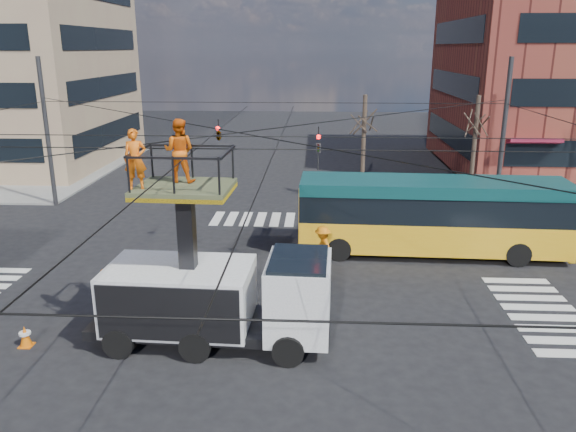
# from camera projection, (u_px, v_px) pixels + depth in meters

# --- Properties ---
(ground) EXTENTS (120.00, 120.00, 0.00)m
(ground) POSITION_uv_depth(u_px,v_px,m) (243.00, 306.00, 19.11)
(ground) COLOR black
(ground) RESTS_ON ground
(crosswalks) EXTENTS (22.40, 22.40, 0.02)m
(crosswalks) POSITION_uv_depth(u_px,v_px,m) (243.00, 305.00, 19.10)
(crosswalks) COLOR silver
(crosswalks) RESTS_ON ground
(overhead_network) EXTENTS (24.24, 24.24, 8.00)m
(overhead_network) POSITION_uv_depth(u_px,v_px,m) (239.00, 180.00, 18.26)
(overhead_network) COLOR #2D2D30
(overhead_network) RESTS_ON ground
(tree_a) EXTENTS (2.00, 2.00, 6.00)m
(tree_a) POSITION_uv_depth(u_px,v_px,m) (364.00, 120.00, 30.43)
(tree_a) COLOR #382B21
(tree_a) RESTS_ON ground
(tree_b) EXTENTS (2.00, 2.00, 6.00)m
(tree_b) POSITION_uv_depth(u_px,v_px,m) (477.00, 121.00, 30.13)
(tree_b) COLOR #382B21
(tree_b) RESTS_ON ground
(utility_truck) EXTENTS (7.09, 2.88, 6.57)m
(utility_truck) POSITION_uv_depth(u_px,v_px,m) (216.00, 276.00, 16.23)
(utility_truck) COLOR black
(utility_truck) RESTS_ON ground
(city_bus) EXTENTS (11.12, 2.97, 3.20)m
(city_bus) POSITION_uv_depth(u_px,v_px,m) (432.00, 215.00, 23.46)
(city_bus) COLOR gold
(city_bus) RESTS_ON ground
(traffic_cone) EXTENTS (0.36, 0.36, 0.65)m
(traffic_cone) POSITION_uv_depth(u_px,v_px,m) (25.00, 336.00, 16.44)
(traffic_cone) COLOR #DD6209
(traffic_cone) RESTS_ON ground
(worker_ground) EXTENTS (0.81, 1.29, 2.04)m
(worker_ground) POSITION_uv_depth(u_px,v_px,m) (108.00, 300.00, 17.21)
(worker_ground) COLOR #D5630D
(worker_ground) RESTS_ON ground
(flagger) EXTENTS (1.02, 1.29, 1.75)m
(flagger) POSITION_uv_depth(u_px,v_px,m) (322.00, 247.00, 22.09)
(flagger) COLOR orange
(flagger) RESTS_ON ground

